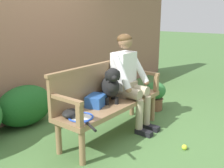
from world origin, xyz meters
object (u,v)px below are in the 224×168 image
(garden_bench, at_px, (112,107))
(potted_plant, at_px, (155,94))
(tennis_racket, at_px, (82,118))
(dog_on_bench, at_px, (111,85))
(sports_bag, at_px, (96,100))
(person_seated, at_px, (128,78))
(tennis_ball, at_px, (184,147))
(baseball_glove, at_px, (70,113))

(garden_bench, xyz_separation_m, potted_plant, (1.23, 0.01, -0.14))
(tennis_racket, bearing_deg, dog_on_bench, 6.48)
(sports_bag, bearing_deg, garden_bench, -18.25)
(tennis_racket, xyz_separation_m, potted_plant, (1.88, 0.08, -0.21))
(tennis_racket, bearing_deg, garden_bench, 6.50)
(person_seated, distance_m, tennis_ball, 1.18)
(sports_bag, bearing_deg, person_seated, -8.64)
(person_seated, bearing_deg, sports_bag, 171.36)
(tennis_racket, bearing_deg, sports_bag, 19.69)
(tennis_racket, relative_size, tennis_ball, 8.71)
(tennis_racket, bearing_deg, tennis_ball, -45.23)
(sports_bag, distance_m, potted_plant, 1.48)
(baseball_glove, bearing_deg, person_seated, -22.75)
(dog_on_bench, relative_size, tennis_racket, 0.85)
(baseball_glove, bearing_deg, garden_bench, -23.80)
(dog_on_bench, height_order, potted_plant, dog_on_bench)
(dog_on_bench, bearing_deg, tennis_ball, -75.30)
(potted_plant, bearing_deg, dog_on_bench, -179.33)
(tennis_racket, xyz_separation_m, tennis_ball, (0.87, -0.87, -0.45))
(person_seated, xyz_separation_m, potted_plant, (0.87, 0.02, -0.47))
(dog_on_bench, height_order, tennis_ball, dog_on_bench)
(tennis_ball, bearing_deg, potted_plant, 43.61)
(tennis_racket, distance_m, sports_bag, 0.45)
(sports_bag, bearing_deg, dog_on_bench, -21.71)
(person_seated, distance_m, potted_plant, 0.98)
(sports_bag, bearing_deg, tennis_racket, -160.31)
(tennis_ball, bearing_deg, tennis_racket, 134.77)
(dog_on_bench, bearing_deg, tennis_racket, -173.52)
(person_seated, bearing_deg, potted_plant, 1.62)
(sports_bag, bearing_deg, potted_plant, -2.56)
(person_seated, relative_size, tennis_racket, 2.33)
(potted_plant, bearing_deg, sports_bag, 177.44)
(garden_bench, distance_m, person_seated, 0.49)
(baseball_glove, relative_size, sports_bag, 0.79)
(garden_bench, xyz_separation_m, person_seated, (0.36, -0.01, 0.33))
(garden_bench, bearing_deg, person_seated, -2.17)
(baseball_glove, xyz_separation_m, potted_plant, (1.92, -0.05, -0.24))
(garden_bench, distance_m, tennis_ball, 1.04)
(tennis_racket, bearing_deg, potted_plant, 2.59)
(person_seated, relative_size, sports_bag, 4.78)
(person_seated, distance_m, sports_bag, 0.63)
(garden_bench, height_order, tennis_ball, garden_bench)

